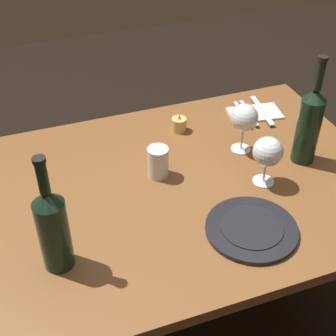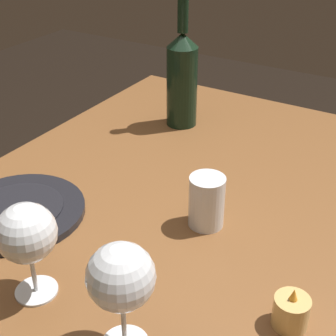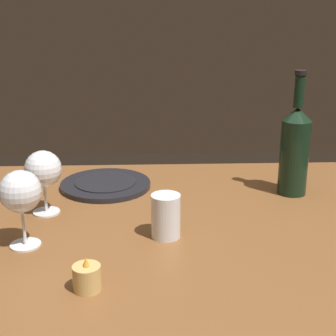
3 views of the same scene
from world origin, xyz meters
name	(u,v)px [view 2 (image 2 of 3)]	position (x,y,z in m)	size (l,w,h in m)	color
dining_table	(165,259)	(0.00, 0.00, 0.65)	(1.30, 0.90, 0.74)	brown
wine_glass_left	(27,234)	(0.26, -0.08, 0.85)	(0.09, 0.09, 0.16)	white
wine_glass_right	(121,279)	(0.27, 0.10, 0.86)	(0.09, 0.09, 0.17)	white
wine_bottle	(182,77)	(-0.39, -0.19, 0.87)	(0.08, 0.08, 0.33)	black
water_tumbler	(207,204)	(-0.04, 0.07, 0.78)	(0.07, 0.07, 0.10)	white
votive_candle	(291,313)	(0.12, 0.28, 0.76)	(0.05, 0.05, 0.07)	#DBB266
dinner_plate	(18,211)	(0.12, -0.25, 0.75)	(0.25, 0.25, 0.02)	black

